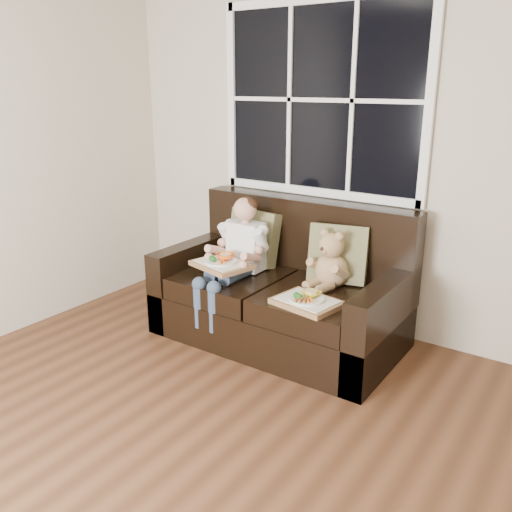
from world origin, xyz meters
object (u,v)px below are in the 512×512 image
Objects in this scene: loveseat at (283,296)px; child at (238,249)px; tray_right at (307,301)px; teddy_bear at (331,263)px; tray_left at (222,263)px.

child is at bearing -159.41° from loveseat.
loveseat is 0.54m from tray_right.
tray_right is at bearing -17.76° from child.
tray_right is (0.69, -0.22, -0.16)m from child.
loveseat is 0.46m from teddy_bear.
tray_right is (0.71, -0.06, -0.10)m from tray_left.
teddy_bear is (0.34, 0.04, 0.30)m from loveseat.
child reaches higher than tray_left.
loveseat is 2.03× the size of child.
tray_right is at bearing -41.78° from loveseat.
teddy_bear reaches higher than tray_left.
teddy_bear is at bearing 105.33° from tray_right.
child is 1.88× the size of tray_left.
child is 0.18m from tray_left.
loveseat is at bearing 54.41° from tray_left.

